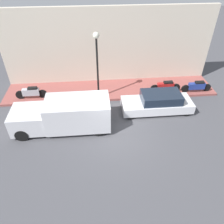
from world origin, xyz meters
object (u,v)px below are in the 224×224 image
at_px(motorcycle_red, 166,86).
at_px(motorcycle_blue, 197,86).
at_px(parked_car, 158,102).
at_px(delivery_van, 63,115).
at_px(scooter_silver, 31,92).
at_px(streetlamp, 97,53).

relative_size(motorcycle_red, motorcycle_blue, 1.00).
xyz_separation_m(parked_car, delivery_van, (-1.13, 5.67, 0.34)).
bearing_deg(motorcycle_blue, motorcycle_red, 86.01).
height_order(parked_car, delivery_van, delivery_van).
distance_m(scooter_silver, streetlamp, 5.19).
bearing_deg(parked_car, motorcycle_blue, -62.17).
distance_m(delivery_van, streetlamp, 4.15).
bearing_deg(delivery_van, motorcycle_red, -66.09).
height_order(parked_car, motorcycle_red, parked_car).
xyz_separation_m(delivery_van, scooter_silver, (3.04, 2.40, -0.33)).
xyz_separation_m(delivery_van, motorcycle_red, (2.97, -6.70, -0.33)).
distance_m(motorcycle_red, streetlamp, 5.35).
bearing_deg(scooter_silver, parked_car, -103.29).
distance_m(parked_car, scooter_silver, 8.29).
distance_m(delivery_van, motorcycle_red, 7.34).
relative_size(parked_car, streetlamp, 0.99).
bearing_deg(motorcycle_blue, streetlamp, 90.53).
bearing_deg(motorcycle_blue, parked_car, 117.83).
height_order(motorcycle_red, streetlamp, streetlamp).
bearing_deg(delivery_van, scooter_silver, 38.28).
xyz_separation_m(parked_car, motorcycle_red, (1.84, -1.03, 0.01)).
distance_m(parked_car, streetlamp, 4.77).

